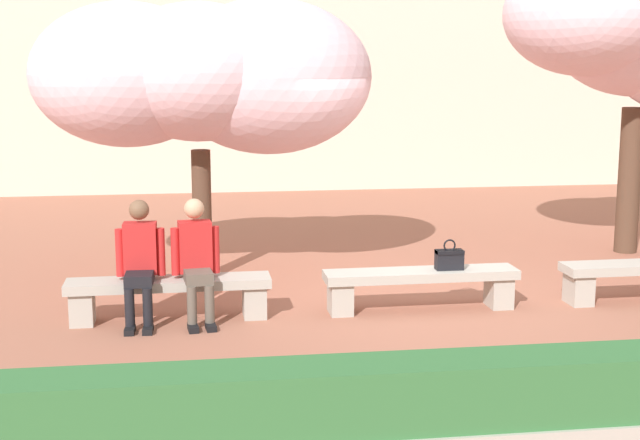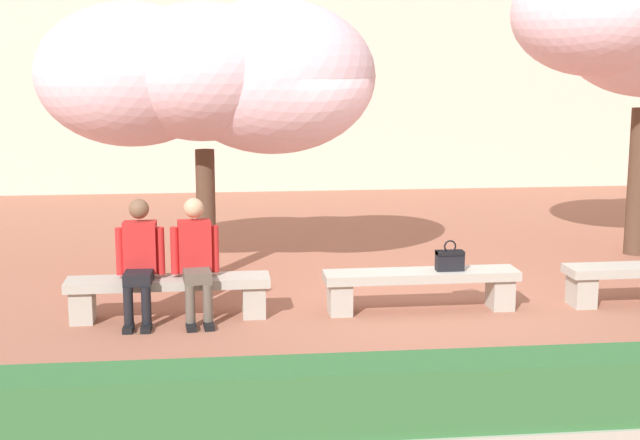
{
  "view_description": "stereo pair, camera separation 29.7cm",
  "coord_description": "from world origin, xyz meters",
  "px_view_note": "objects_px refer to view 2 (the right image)",
  "views": [
    {
      "loc": [
        -2.45,
        -9.23,
        2.71
      ],
      "look_at": [
        -1.09,
        0.2,
        1.0
      ],
      "focal_mm": 50.0,
      "sensor_mm": 36.0,
      "label": 1
    },
    {
      "loc": [
        -2.16,
        -9.27,
        2.71
      ],
      "look_at": [
        -1.09,
        0.2,
        1.0
      ],
      "focal_mm": 50.0,
      "sensor_mm": 36.0,
      "label": 2
    }
  ],
  "objects_px": {
    "person_seated_right": "(196,255)",
    "handbag": "(450,259)",
    "cherry_tree_main": "(208,75)",
    "stone_bench_near_west": "(421,283)",
    "person_seated_left": "(140,256)",
    "stone_bench_west_end": "(169,290)"
  },
  "relations": [
    {
      "from": "person_seated_left",
      "to": "stone_bench_near_west",
      "type": "bearing_deg",
      "value": 1.02
    },
    {
      "from": "stone_bench_west_end",
      "to": "cherry_tree_main",
      "type": "bearing_deg",
      "value": 76.48
    },
    {
      "from": "cherry_tree_main",
      "to": "person_seated_left",
      "type": "bearing_deg",
      "value": -111.13
    },
    {
      "from": "cherry_tree_main",
      "to": "stone_bench_west_end",
      "type": "bearing_deg",
      "value": -103.52
    },
    {
      "from": "person_seated_right",
      "to": "cherry_tree_main",
      "type": "height_order",
      "value": "cherry_tree_main"
    },
    {
      "from": "person_seated_left",
      "to": "handbag",
      "type": "relative_size",
      "value": 3.81
    },
    {
      "from": "stone_bench_west_end",
      "to": "stone_bench_near_west",
      "type": "bearing_deg",
      "value": 0.0
    },
    {
      "from": "stone_bench_west_end",
      "to": "person_seated_right",
      "type": "relative_size",
      "value": 1.66
    },
    {
      "from": "stone_bench_west_end",
      "to": "handbag",
      "type": "bearing_deg",
      "value": -0.29
    },
    {
      "from": "stone_bench_near_west",
      "to": "person_seated_left",
      "type": "height_order",
      "value": "person_seated_left"
    },
    {
      "from": "person_seated_left",
      "to": "person_seated_right",
      "type": "distance_m",
      "value": 0.58
    },
    {
      "from": "stone_bench_near_west",
      "to": "cherry_tree_main",
      "type": "relative_size",
      "value": 0.52
    },
    {
      "from": "stone_bench_near_west",
      "to": "person_seated_left",
      "type": "relative_size",
      "value": 1.66
    },
    {
      "from": "stone_bench_near_west",
      "to": "person_seated_right",
      "type": "bearing_deg",
      "value": -178.75
    },
    {
      "from": "handbag",
      "to": "cherry_tree_main",
      "type": "bearing_deg",
      "value": 144.71
    },
    {
      "from": "stone_bench_west_end",
      "to": "cherry_tree_main",
      "type": "relative_size",
      "value": 0.52
    },
    {
      "from": "person_seated_right",
      "to": "handbag",
      "type": "bearing_deg",
      "value": 0.79
    },
    {
      "from": "person_seated_right",
      "to": "handbag",
      "type": "height_order",
      "value": "person_seated_right"
    },
    {
      "from": "person_seated_right",
      "to": "handbag",
      "type": "xyz_separation_m",
      "value": [
        2.74,
        0.04,
        -0.12
      ]
    },
    {
      "from": "stone_bench_near_west",
      "to": "cherry_tree_main",
      "type": "xyz_separation_m",
      "value": [
        -2.29,
        1.82,
        2.22
      ]
    },
    {
      "from": "stone_bench_west_end",
      "to": "handbag",
      "type": "height_order",
      "value": "handbag"
    },
    {
      "from": "person_seated_left",
      "to": "cherry_tree_main",
      "type": "xyz_separation_m",
      "value": [
        0.73,
        1.88,
        1.84
      ]
    }
  ]
}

